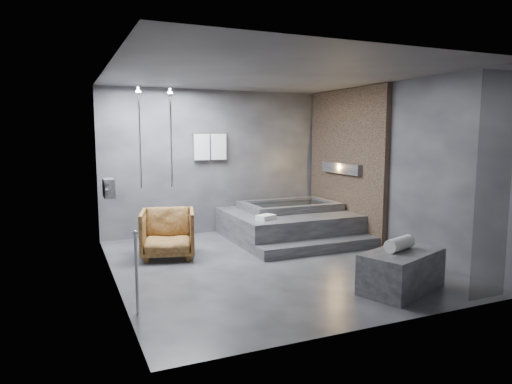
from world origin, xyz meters
name	(u,v)px	position (x,y,z in m)	size (l,w,h in m)	color
room	(286,148)	(0.40, 0.24, 1.73)	(5.00, 5.04, 2.82)	#28282B
tub_deck	(287,224)	(1.05, 1.45, 0.25)	(2.20, 2.00, 0.50)	#2D2D2F
tub_step	(320,247)	(1.05, 0.27, 0.09)	(2.20, 0.36, 0.18)	#2D2D2F
concrete_bench	(401,271)	(1.00, -1.74, 0.25)	(1.12, 0.62, 0.50)	#333336
driftwood_chair	(168,233)	(-1.33, 0.97, 0.39)	(0.82, 0.85, 0.77)	#452A11
rolled_towel	(400,244)	(1.00, -1.69, 0.59)	(0.17, 0.17, 0.47)	white
deck_towel	(266,217)	(0.34, 0.88, 0.54)	(0.30, 0.22, 0.08)	silver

